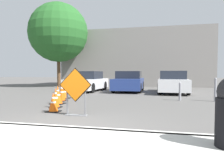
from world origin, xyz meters
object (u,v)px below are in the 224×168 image
at_px(traffic_cone_nearest, 53,103).
at_px(traffic_cone_third, 58,95).
at_px(traffic_cone_second, 56,98).
at_px(traffic_cone_fifth, 64,92).
at_px(traffic_cone_fourth, 62,92).
at_px(road_closed_sign, 75,89).
at_px(parked_car_third, 173,83).
at_px(parked_car_second, 129,82).
at_px(bollard_nearest, 180,91).
at_px(bollard_second, 215,89).
at_px(parked_car_nearest, 88,82).

distance_m(traffic_cone_nearest, traffic_cone_third, 1.89).
distance_m(traffic_cone_second, traffic_cone_fifth, 2.93).
bearing_deg(traffic_cone_fifth, traffic_cone_fourth, -71.43).
xyz_separation_m(road_closed_sign, parked_car_third, (3.18, 8.59, -0.12)).
distance_m(traffic_cone_fourth, parked_car_second, 6.31).
distance_m(road_closed_sign, bollard_nearest, 5.62).
relative_size(traffic_cone_nearest, traffic_cone_fifth, 0.95).
height_order(road_closed_sign, traffic_cone_third, road_closed_sign).
bearing_deg(traffic_cone_second, bollard_second, 27.69).
bearing_deg(road_closed_sign, parked_car_nearest, 107.27).
distance_m(traffic_cone_fourth, bollard_second, 7.01).
distance_m(traffic_cone_nearest, traffic_cone_fourth, 2.90).
bearing_deg(bollard_second, road_closed_sign, -137.30).
relative_size(traffic_cone_second, parked_car_third, 0.17).
distance_m(traffic_cone_fourth, traffic_cone_fifth, 0.94).
relative_size(traffic_cone_nearest, bollard_second, 0.60).
xyz_separation_m(parked_car_nearest, bollard_second, (7.59, -4.22, -0.09)).
height_order(traffic_cone_fifth, parked_car_nearest, parked_car_nearest).
relative_size(traffic_cone_fifth, bollard_second, 0.63).
bearing_deg(bollard_second, parked_car_second, 135.70).
bearing_deg(parked_car_nearest, road_closed_sign, 109.50).
relative_size(traffic_cone_second, traffic_cone_third, 0.97).
distance_m(parked_car_second, bollard_nearest, 5.51).
relative_size(traffic_cone_fourth, traffic_cone_fifth, 1.22).
xyz_separation_m(traffic_cone_fifth, parked_car_second, (2.52, 5.02, 0.34)).
bearing_deg(bollard_nearest, bollard_second, 0.00).
bearing_deg(traffic_cone_fourth, parked_car_nearest, 97.33).
height_order(traffic_cone_nearest, traffic_cone_fifth, traffic_cone_fifth).
relative_size(parked_car_nearest, parked_car_second, 1.06).
bearing_deg(traffic_cone_second, parked_car_second, 78.75).
xyz_separation_m(traffic_cone_fifth, bollard_second, (7.17, 0.48, 0.24)).
distance_m(traffic_cone_fourth, parked_car_third, 7.53).
distance_m(traffic_cone_fifth, parked_car_second, 5.63).
bearing_deg(traffic_cone_nearest, parked_car_second, 82.08).
bearing_deg(parked_car_second, traffic_cone_fifth, 61.66).
relative_size(traffic_cone_second, parked_car_second, 0.18).
height_order(road_closed_sign, traffic_cone_fifth, road_closed_sign).
bearing_deg(parked_car_third, parked_car_nearest, -1.54).
bearing_deg(parked_car_second, traffic_cone_second, 77.12).
distance_m(traffic_cone_second, parked_car_nearest, 7.61).
bearing_deg(traffic_cone_fourth, traffic_cone_second, -70.17).
relative_size(traffic_cone_fourth, bollard_second, 0.77).
relative_size(road_closed_sign, traffic_cone_second, 1.94).
bearing_deg(parked_car_third, traffic_cone_third, 52.52).
xyz_separation_m(traffic_cone_third, traffic_cone_fourth, (-0.30, 0.97, 0.03)).
height_order(traffic_cone_nearest, traffic_cone_third, traffic_cone_third).
bearing_deg(traffic_cone_fourth, parked_car_third, 46.54).
height_order(road_closed_sign, traffic_cone_second, road_closed_sign).
xyz_separation_m(traffic_cone_third, parked_car_third, (4.88, 6.43, 0.30)).
height_order(road_closed_sign, parked_car_nearest, road_closed_sign).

